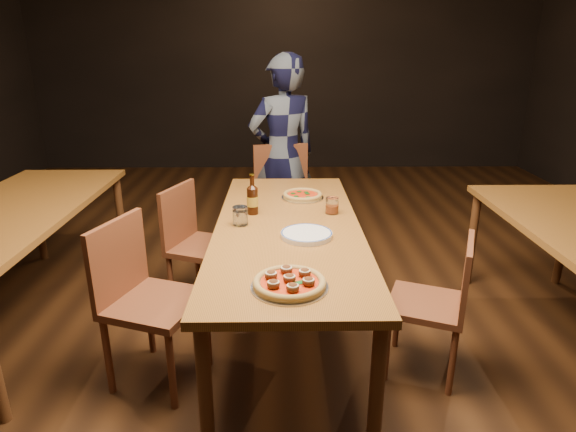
{
  "coord_description": "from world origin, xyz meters",
  "views": [
    {
      "loc": [
        -0.03,
        -2.5,
        1.68
      ],
      "look_at": [
        0.0,
        -0.05,
        0.82
      ],
      "focal_mm": 30.0,
      "sensor_mm": 36.0,
      "label": 1
    }
  ],
  "objects_px": {
    "chair_main_sw": "(205,246)",
    "chair_end": "(286,203)",
    "chair_main_nw": "(156,302)",
    "amber_glass": "(332,206)",
    "table_main": "(288,237)",
    "beer_bottle": "(253,200)",
    "table_left": "(11,220)",
    "pizza_meatball": "(289,282)",
    "plate_stack": "(307,235)",
    "chair_main_e": "(426,303)",
    "pizza_margherita": "(303,195)",
    "water_glass": "(240,216)",
    "diner": "(283,156)"
  },
  "relations": [
    {
      "from": "chair_main_e",
      "to": "diner",
      "type": "relative_size",
      "value": 0.5
    },
    {
      "from": "chair_main_e",
      "to": "amber_glass",
      "type": "bearing_deg",
      "value": -113.23
    },
    {
      "from": "water_glass",
      "to": "diner",
      "type": "xyz_separation_m",
      "value": [
        0.24,
        1.46,
        0.02
      ]
    },
    {
      "from": "chair_main_sw",
      "to": "water_glass",
      "type": "relative_size",
      "value": 8.3
    },
    {
      "from": "chair_main_nw",
      "to": "water_glass",
      "type": "height_order",
      "value": "chair_main_nw"
    },
    {
      "from": "chair_main_e",
      "to": "water_glass",
      "type": "distance_m",
      "value": 1.1
    },
    {
      "from": "pizza_margherita",
      "to": "plate_stack",
      "type": "bearing_deg",
      "value": -90.73
    },
    {
      "from": "chair_main_nw",
      "to": "amber_glass",
      "type": "relative_size",
      "value": 9.5
    },
    {
      "from": "chair_end",
      "to": "table_main",
      "type": "bearing_deg",
      "value": -100.22
    },
    {
      "from": "table_main",
      "to": "chair_main_nw",
      "type": "xyz_separation_m",
      "value": [
        -0.68,
        -0.33,
        -0.22
      ]
    },
    {
      "from": "water_glass",
      "to": "pizza_margherita",
      "type": "bearing_deg",
      "value": 53.88
    },
    {
      "from": "chair_main_nw",
      "to": "table_main",
      "type": "bearing_deg",
      "value": -44.54
    },
    {
      "from": "water_glass",
      "to": "diner",
      "type": "height_order",
      "value": "diner"
    },
    {
      "from": "chair_main_nw",
      "to": "plate_stack",
      "type": "relative_size",
      "value": 3.42
    },
    {
      "from": "beer_bottle",
      "to": "diner",
      "type": "bearing_deg",
      "value": 81.82
    },
    {
      "from": "chair_main_sw",
      "to": "chair_end",
      "type": "relative_size",
      "value": 0.89
    },
    {
      "from": "table_main",
      "to": "plate_stack",
      "type": "bearing_deg",
      "value": -62.54
    },
    {
      "from": "table_main",
      "to": "amber_glass",
      "type": "xyz_separation_m",
      "value": [
        0.26,
        0.19,
        0.12
      ]
    },
    {
      "from": "pizza_margherita",
      "to": "diner",
      "type": "relative_size",
      "value": 0.17
    },
    {
      "from": "chair_end",
      "to": "beer_bottle",
      "type": "relative_size",
      "value": 4.14
    },
    {
      "from": "beer_bottle",
      "to": "amber_glass",
      "type": "relative_size",
      "value": 2.44
    },
    {
      "from": "chair_main_sw",
      "to": "chair_end",
      "type": "bearing_deg",
      "value": -14.91
    },
    {
      "from": "pizza_margherita",
      "to": "beer_bottle",
      "type": "xyz_separation_m",
      "value": [
        -0.31,
        -0.32,
        0.07
      ]
    },
    {
      "from": "beer_bottle",
      "to": "amber_glass",
      "type": "bearing_deg",
      "value": 0.14
    },
    {
      "from": "chair_main_sw",
      "to": "pizza_margherita",
      "type": "distance_m",
      "value": 0.73
    },
    {
      "from": "chair_main_sw",
      "to": "amber_glass",
      "type": "relative_size",
      "value": 9.02
    },
    {
      "from": "table_main",
      "to": "table_left",
      "type": "relative_size",
      "value": 1.0
    },
    {
      "from": "table_left",
      "to": "diner",
      "type": "relative_size",
      "value": 1.21
    },
    {
      "from": "beer_bottle",
      "to": "chair_main_nw",
      "type": "bearing_deg",
      "value": -132.03
    },
    {
      "from": "table_main",
      "to": "amber_glass",
      "type": "bearing_deg",
      "value": 36.33
    },
    {
      "from": "table_left",
      "to": "chair_end",
      "type": "xyz_separation_m",
      "value": [
        1.7,
        0.91,
        -0.19
      ]
    },
    {
      "from": "pizza_margherita",
      "to": "water_glass",
      "type": "relative_size",
      "value": 2.64
    },
    {
      "from": "pizza_meatball",
      "to": "water_glass",
      "type": "relative_size",
      "value": 3.07
    },
    {
      "from": "pizza_meatball",
      "to": "pizza_margherita",
      "type": "xyz_separation_m",
      "value": [
        0.11,
        1.25,
        -0.0
      ]
    },
    {
      "from": "chair_main_sw",
      "to": "diner",
      "type": "xyz_separation_m",
      "value": [
        0.52,
        1.01,
        0.39
      ]
    },
    {
      "from": "table_main",
      "to": "beer_bottle",
      "type": "xyz_separation_m",
      "value": [
        -0.21,
        0.19,
        0.16
      ]
    },
    {
      "from": "beer_bottle",
      "to": "diner",
      "type": "relative_size",
      "value": 0.14
    },
    {
      "from": "chair_main_e",
      "to": "pizza_meatball",
      "type": "distance_m",
      "value": 0.94
    },
    {
      "from": "table_main",
      "to": "pizza_margherita",
      "type": "distance_m",
      "value": 0.53
    },
    {
      "from": "table_main",
      "to": "water_glass",
      "type": "height_order",
      "value": "water_glass"
    },
    {
      "from": "chair_main_sw",
      "to": "diner",
      "type": "height_order",
      "value": "diner"
    },
    {
      "from": "pizza_meatball",
      "to": "plate_stack",
      "type": "relative_size",
      "value": 1.2
    },
    {
      "from": "chair_main_e",
      "to": "plate_stack",
      "type": "distance_m",
      "value": 0.73
    },
    {
      "from": "chair_main_nw",
      "to": "chair_main_e",
      "type": "bearing_deg",
      "value": -68.24
    },
    {
      "from": "chair_main_nw",
      "to": "pizza_margherita",
      "type": "relative_size",
      "value": 3.31
    },
    {
      "from": "beer_bottle",
      "to": "amber_glass",
      "type": "xyz_separation_m",
      "value": [
        0.47,
        0.0,
        -0.04
      ]
    },
    {
      "from": "chair_main_nw",
      "to": "amber_glass",
      "type": "height_order",
      "value": "chair_main_nw"
    },
    {
      "from": "table_main",
      "to": "chair_end",
      "type": "distance_m",
      "value": 1.23
    },
    {
      "from": "amber_glass",
      "to": "chair_main_e",
      "type": "bearing_deg",
      "value": -45.34
    },
    {
      "from": "chair_main_sw",
      "to": "chair_main_nw",
      "type": "bearing_deg",
      "value": -169.37
    }
  ]
}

